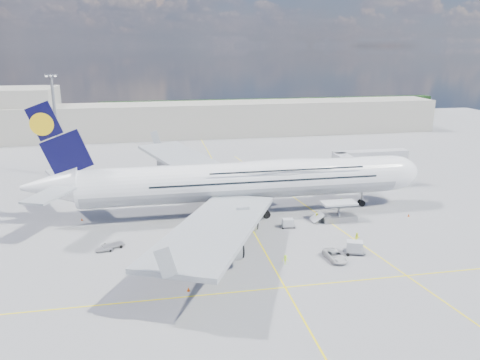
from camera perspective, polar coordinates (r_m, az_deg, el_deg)
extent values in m
plane|color=gray|center=(83.67, 1.71, -6.42)|extent=(300.00, 300.00, 0.00)
cube|color=#FDE80D|center=(83.67, 1.71, -6.41)|extent=(0.25, 220.00, 0.01)
cube|color=#FDE80D|center=(66.19, 5.52, -12.89)|extent=(120.00, 0.25, 0.01)
cube|color=#FDE80D|center=(96.32, 8.60, -3.52)|extent=(14.16, 99.06, 0.01)
cylinder|color=white|center=(90.68, 0.39, -0.06)|extent=(62.00, 7.20, 7.20)
cylinder|color=#9EA0A5|center=(90.72, 0.39, -0.16)|extent=(60.76, 7.13, 7.13)
ellipsoid|color=white|center=(91.98, 5.29, 1.38)|extent=(36.00, 6.84, 3.76)
ellipsoid|color=white|center=(101.13, 17.90, 0.84)|extent=(11.52, 7.20, 7.20)
ellipsoid|color=black|center=(102.56, 19.52, 1.25)|extent=(3.84, 4.16, 1.44)
cone|color=white|center=(90.83, -22.16, -0.73)|extent=(10.00, 6.84, 6.84)
cube|color=#090832|center=(88.48, -21.49, 4.80)|extent=(11.02, 0.46, 14.61)
cylinder|color=yellow|center=(88.50, -22.99, 6.29)|extent=(4.00, 0.60, 4.00)
cube|color=#999EA3|center=(109.09, -5.77, 1.97)|extent=(25.49, 39.15, 3.35)
cube|color=#999EA3|center=(71.13, -2.85, -5.72)|extent=(25.49, 39.15, 3.35)
cylinder|color=#B7BABF|center=(103.05, -2.59, -0.18)|extent=(5.20, 3.50, 3.50)
cylinder|color=#B7BABF|center=(112.62, -5.62, 1.16)|extent=(5.20, 3.50, 3.50)
cylinder|color=#B7BABF|center=(79.65, 0.00, -5.12)|extent=(5.20, 3.50, 3.50)
cylinder|color=#B7BABF|center=(69.41, -2.06, -8.44)|extent=(5.20, 3.50, 3.50)
cylinder|color=gray|center=(99.71, 14.64, -1.86)|extent=(0.44, 0.44, 3.80)
cylinder|color=black|center=(100.18, 14.58, -2.71)|extent=(1.30, 0.90, 1.30)
cylinder|color=gray|center=(92.06, 0.39, -2.82)|extent=(0.56, 0.56, 3.80)
cylinder|color=black|center=(95.51, 0.02, -3.03)|extent=(1.50, 0.90, 1.50)
cube|color=#B7B7BC|center=(105.92, 12.87, 2.06)|extent=(3.00, 10.00, 2.60)
cube|color=#B7B7BC|center=(113.66, 15.59, 2.81)|extent=(18.00, 3.00, 2.60)
cylinder|color=gray|center=(110.24, 13.10, 0.68)|extent=(0.80, 0.80, 7.10)
cylinder|color=black|center=(111.08, 13.00, -0.86)|extent=(0.90, 0.80, 0.90)
cylinder|color=gray|center=(118.19, 18.95, 1.24)|extent=(1.00, 1.00, 7.10)
cube|color=gray|center=(118.98, 18.82, -0.22)|extent=(2.00, 2.00, 0.80)
cylinder|color=#B7B7BC|center=(102.56, 13.71, 1.55)|extent=(3.60, 3.60, 2.80)
cube|color=silver|center=(89.99, 11.97, -2.76)|extent=(6.50, 3.20, 0.35)
cube|color=gray|center=(90.96, 11.87, -4.52)|extent=(6.50, 3.20, 1.10)
cube|color=gray|center=(90.45, 11.92, -3.63)|extent=(0.22, 1.99, 3.00)
cylinder|color=black|center=(89.05, 10.60, -5.03)|extent=(0.70, 0.30, 0.70)
cube|color=silver|center=(89.33, 9.38, -4.46)|extent=(2.16, 2.60, 1.60)
cylinder|color=gray|center=(124.23, -21.45, 5.92)|extent=(0.70, 0.70, 25.00)
cube|color=gray|center=(122.89, -22.06, 11.75)|extent=(3.00, 0.40, 0.60)
cube|color=#B2AD9E|center=(173.27, -5.07, 7.35)|extent=(180.00, 16.00, 12.00)
cube|color=#193814|center=(224.60, 4.07, 8.84)|extent=(160.00, 6.00, 8.00)
cube|color=gray|center=(80.46, -15.21, -7.65)|extent=(3.75, 2.87, 0.20)
cylinder|color=black|center=(80.04, -16.20, -7.97)|extent=(0.49, 0.20, 0.49)
cylinder|color=black|center=(81.02, -14.23, -7.52)|extent=(0.49, 0.20, 0.49)
cube|color=gray|center=(72.51, -2.96, -9.80)|extent=(3.49, 2.77, 0.19)
cylinder|color=black|center=(71.89, -3.88, -10.18)|extent=(0.45, 0.19, 0.45)
cylinder|color=black|center=(73.28, -2.05, -9.62)|extent=(0.45, 0.19, 0.45)
cube|color=silver|center=(72.16, -2.97, -9.22)|extent=(2.70, 2.34, 1.54)
cube|color=gray|center=(69.74, -7.80, -11.03)|extent=(3.69, 2.73, 0.20)
cylinder|color=black|center=(69.19, -8.87, -11.44)|extent=(0.48, 0.20, 0.48)
cylinder|color=black|center=(70.45, -6.73, -10.82)|extent=(0.48, 0.20, 0.48)
cube|color=gray|center=(79.43, -16.23, -8.12)|extent=(2.82, 1.85, 0.16)
cylinder|color=black|center=(79.13, -17.02, -8.37)|extent=(0.38, 0.16, 0.38)
cylinder|color=black|center=(79.85, -15.45, -8.01)|extent=(0.38, 0.16, 0.38)
cube|color=gray|center=(77.52, 13.75, -8.47)|extent=(3.80, 2.89, 0.20)
cylinder|color=black|center=(76.50, 13.02, -8.88)|extent=(0.49, 0.20, 0.49)
cylinder|color=black|center=(78.68, 14.45, -8.26)|extent=(0.49, 0.20, 0.49)
cube|color=silver|center=(77.16, 13.80, -7.86)|extent=(2.92, 2.46, 1.69)
cube|color=gray|center=(86.14, 5.84, -5.60)|extent=(2.79, 1.67, 0.16)
cylinder|color=black|center=(85.42, 5.25, -5.85)|extent=(0.39, 0.16, 0.39)
cylinder|color=black|center=(86.95, 6.42, -5.49)|extent=(0.39, 0.16, 0.39)
cube|color=silver|center=(85.88, 5.86, -5.16)|extent=(2.08, 1.52, 1.33)
cube|color=silver|center=(82.51, -0.85, -6.21)|extent=(3.04, 1.79, 1.33)
cube|color=black|center=(82.21, -0.85, -5.68)|extent=(1.21, 1.38, 0.51)
cylinder|color=black|center=(81.99, -1.49, -6.65)|extent=(0.65, 0.26, 0.65)
cylinder|color=black|center=(83.34, -0.22, -6.26)|extent=(0.65, 0.26, 0.65)
cube|color=gray|center=(107.61, -4.40, -0.67)|extent=(7.60, 4.14, 2.21)
cube|color=silver|center=(106.94, -4.84, 0.39)|extent=(5.79, 3.84, 2.44)
cube|color=silver|center=(107.64, -2.95, -0.08)|extent=(2.49, 2.92, 1.77)
cube|color=black|center=(107.68, -2.54, 0.05)|extent=(0.64, 2.20, 1.00)
cylinder|color=black|center=(106.82, -3.02, -1.05)|extent=(1.22, 0.39, 1.22)
cylinder|color=black|center=(108.74, -5.74, -0.80)|extent=(1.22, 0.39, 1.22)
cube|color=#D94F0B|center=(107.16, -4.83, -0.01)|extent=(5.85, 3.91, 0.55)
cube|color=gray|center=(121.23, -8.43, 1.10)|extent=(7.28, 3.44, 2.16)
cube|color=silver|center=(120.70, -8.83, 2.03)|extent=(5.48, 3.32, 2.37)
cube|color=silver|center=(121.11, -7.17, 1.61)|extent=(2.24, 2.70, 1.73)
cube|color=black|center=(121.10, -6.82, 1.73)|extent=(0.43, 2.16, 0.97)
cylinder|color=black|center=(120.26, -7.26, 0.79)|extent=(1.19, 0.38, 1.19)
cylinder|color=black|center=(122.50, -9.56, 0.97)|extent=(1.19, 0.38, 1.19)
imported|color=silver|center=(74.72, 11.51, -9.03)|extent=(2.74, 5.20, 1.39)
imported|color=#A1FF1A|center=(98.69, 12.24, -2.69)|extent=(0.74, 0.60, 1.76)
imported|color=#F1FF1A|center=(81.48, 14.08, -6.86)|extent=(1.04, 0.90, 1.82)
imported|color=#A8E117|center=(83.54, -5.94, -5.90)|extent=(0.77, 1.08, 1.71)
imported|color=#DFF119|center=(89.80, 9.35, -4.46)|extent=(0.95, 0.93, 1.65)
imported|color=#B1EF19|center=(72.16, 5.55, -9.65)|extent=(1.06, 0.72, 1.51)
cone|color=#D94F0B|center=(96.85, 19.87, -4.05)|extent=(0.44, 0.44, 0.56)
cube|color=#D94F0B|center=(96.94, 19.85, -4.19)|extent=(0.38, 0.38, 0.03)
cone|color=#D94F0B|center=(112.47, -1.93, -0.34)|extent=(0.41, 0.41, 0.53)
cube|color=#D94F0B|center=(112.54, -1.93, -0.46)|extent=(0.36, 0.36, 0.03)
cone|color=#D94F0B|center=(113.55, -12.29, -0.55)|extent=(0.41, 0.41, 0.52)
cube|color=#D94F0B|center=(113.62, -12.28, -0.67)|extent=(0.35, 0.35, 0.03)
cone|color=#D94F0B|center=(72.08, -1.85, -10.04)|extent=(0.41, 0.41, 0.52)
cube|color=#D94F0B|center=(72.19, -1.84, -10.22)|extent=(0.36, 0.36, 0.03)
cone|color=#D94F0B|center=(65.26, -6.31, -13.08)|extent=(0.46, 0.46, 0.58)
cube|color=#D94F0B|center=(65.40, -6.30, -13.29)|extent=(0.40, 0.40, 0.03)
cone|color=#D94F0B|center=(94.01, -18.72, -4.56)|extent=(0.39, 0.39, 0.50)
cube|color=#D94F0B|center=(94.09, -18.71, -4.69)|extent=(0.34, 0.34, 0.03)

